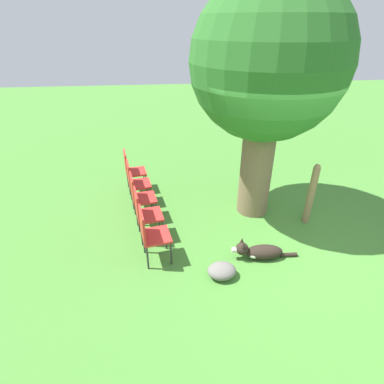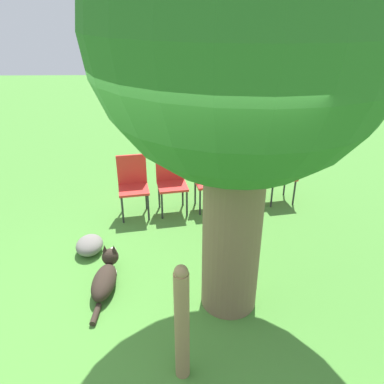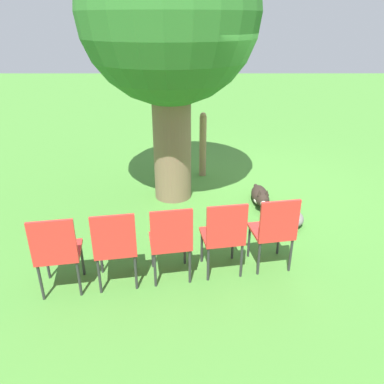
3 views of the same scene
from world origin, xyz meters
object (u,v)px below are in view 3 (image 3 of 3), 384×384
at_px(red_chair_1, 224,233).
at_px(red_chair_2, 171,239).
at_px(red_chair_4, 57,250).
at_px(fence_post, 203,145).
at_px(oak_tree, 169,18).
at_px(red_chair_3, 115,244).
at_px(dog, 260,196).
at_px(red_chair_0, 274,228).

xyz_separation_m(red_chair_1, red_chair_2, (-0.11, 0.58, 0.00)).
bearing_deg(red_chair_4, fence_post, -35.47).
distance_m(oak_tree, red_chair_4, 3.39).
distance_m(red_chair_1, red_chair_3, 1.17).
bearing_deg(oak_tree, dog, -101.71).
height_order(red_chair_2, red_chair_3, same).
relative_size(dog, red_chair_0, 1.15).
bearing_deg(dog, fence_post, -140.65).
distance_m(oak_tree, red_chair_1, 3.06).
xyz_separation_m(fence_post, red_chair_3, (-3.19, 1.00, -0.06)).
relative_size(dog, red_chair_2, 1.15).
relative_size(red_chair_2, red_chair_3, 1.00).
relative_size(red_chair_2, red_chair_4, 1.00).
relative_size(oak_tree, red_chair_1, 4.33).
relative_size(fence_post, red_chair_0, 1.28).
height_order(red_chair_0, red_chair_4, same).
relative_size(red_chair_0, red_chair_4, 1.00).
height_order(dog, red_chair_0, red_chair_0).
bearing_deg(oak_tree, red_chair_3, 167.79).
distance_m(fence_post, red_chair_1, 2.98).
relative_size(oak_tree, red_chair_4, 4.33).
bearing_deg(red_chair_3, dog, -53.08).
height_order(dog, fence_post, fence_post).
xyz_separation_m(oak_tree, red_chair_0, (-1.97, -1.23, -2.15)).
relative_size(dog, red_chair_4, 1.15).
relative_size(oak_tree, red_chair_0, 4.33).
bearing_deg(red_chair_1, oak_tree, 7.65).
bearing_deg(red_chair_4, red_chair_0, -89.48).
bearing_deg(dog, red_chair_1, -19.25).
bearing_deg(oak_tree, red_chair_0, -147.99).
bearing_deg(red_chair_0, red_chair_3, 90.52).
height_order(fence_post, red_chair_1, fence_post).
bearing_deg(red_chair_1, red_chair_0, -89.48).
bearing_deg(dog, red_chair_0, -2.28).
bearing_deg(red_chair_0, red_chair_2, 90.52).
relative_size(oak_tree, fence_post, 3.40).
height_order(red_chair_3, red_chair_4, same).
height_order(red_chair_1, red_chair_2, same).
distance_m(red_chair_0, red_chair_2, 1.17).
height_order(red_chair_0, red_chair_2, same).
bearing_deg(red_chair_2, red_chair_3, 90.52).
xyz_separation_m(fence_post, red_chair_4, (-3.30, 1.58, -0.06)).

